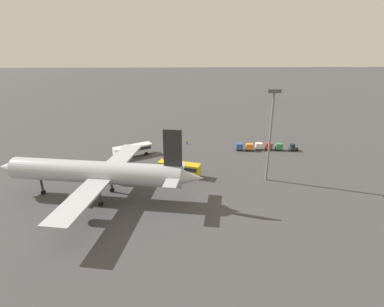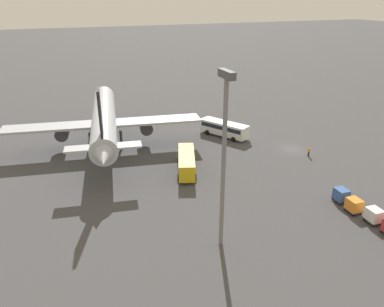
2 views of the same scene
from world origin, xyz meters
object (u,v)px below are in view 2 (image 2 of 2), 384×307
cargo_cart_white (374,215)px  airplane (104,119)px  shuttle_bus_near (224,128)px  worker_person (309,152)px  shuttle_bus_far (186,161)px  cargo_cart_blue (341,195)px  cargo_cart_orange (354,205)px

cargo_cart_white → airplane: bearing=35.8°
airplane → shuttle_bus_near: size_ratio=4.01×
worker_person → shuttle_bus_far: bearing=84.9°
shuttle_bus_far → worker_person: shuttle_bus_far is taller
shuttle_bus_near → shuttle_bus_far: size_ratio=1.02×
airplane → shuttle_bus_far: airplane is taller
shuttle_bus_far → worker_person: bearing=-75.8°
shuttle_bus_far → worker_person: 23.24m
cargo_cart_white → cargo_cart_blue: size_ratio=1.00×
shuttle_bus_far → cargo_cart_white: shuttle_bus_far is taller
cargo_cart_white → cargo_cart_blue: bearing=2.2°
worker_person → cargo_cart_orange: (-18.13, 6.44, 0.32)m
shuttle_bus_near → worker_person: size_ratio=6.07×
worker_person → cargo_cart_orange: 19.24m
shuttle_bus_far → cargo_cart_blue: size_ratio=5.04×
airplane → shuttle_bus_far: bearing=-136.6°
airplane → cargo_cart_orange: (-35.95, -27.41, -4.43)m
airplane → cargo_cart_orange: airplane is taller
cargo_cart_blue → airplane: bearing=40.0°
shuttle_bus_far → cargo_cart_orange: bearing=-121.2°
cargo_cart_orange → airplane: bearing=37.3°
worker_person → shuttle_bus_near: bearing=33.4°
worker_person → cargo_cart_blue: cargo_cart_blue is taller
worker_person → cargo_cart_blue: (-15.24, 6.07, 0.32)m
cargo_cart_orange → shuttle_bus_far: bearing=39.5°
shuttle_bus_far → cargo_cart_white: size_ratio=5.04×
shuttle_bus_far → cargo_cart_blue: shuttle_bus_far is taller
worker_person → cargo_cart_white: bearing=164.4°
cargo_cart_orange → cargo_cart_blue: (2.89, -0.38, 0.00)m
airplane → cargo_cart_white: size_ratio=20.50×
airplane → cargo_cart_white: airplane is taller
cargo_cart_white → cargo_cart_blue: (5.78, 0.22, 0.00)m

